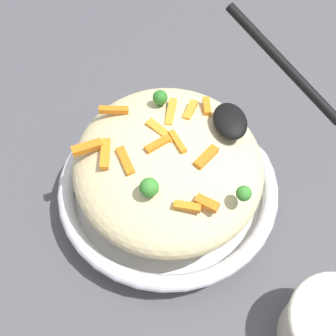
% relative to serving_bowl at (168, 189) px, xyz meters
% --- Properties ---
extents(ground_plane, '(2.40, 2.40, 0.00)m').
position_rel_serving_bowl_xyz_m(ground_plane, '(0.00, 0.00, -0.02)').
color(ground_plane, '#4C4C51').
extents(serving_bowl, '(0.29, 0.29, 0.05)m').
position_rel_serving_bowl_xyz_m(serving_bowl, '(0.00, 0.00, 0.00)').
color(serving_bowl, silver).
rests_on(serving_bowl, ground_plane).
extents(pasta_mound, '(0.25, 0.23, 0.09)m').
position_rel_serving_bowl_xyz_m(pasta_mound, '(0.00, 0.00, 0.06)').
color(pasta_mound, beige).
rests_on(pasta_mound, serving_bowl).
extents(carrot_piece_0, '(0.04, 0.01, 0.01)m').
position_rel_serving_bowl_xyz_m(carrot_piece_0, '(0.00, 0.07, 0.09)').
color(carrot_piece_0, orange).
rests_on(carrot_piece_0, pasta_mound).
extents(carrot_piece_1, '(0.03, 0.02, 0.01)m').
position_rel_serving_bowl_xyz_m(carrot_piece_1, '(0.05, -0.03, 0.10)').
color(carrot_piece_1, orange).
rests_on(carrot_piece_1, pasta_mound).
extents(carrot_piece_2, '(0.02, 0.03, 0.01)m').
position_rel_serving_bowl_xyz_m(carrot_piece_2, '(-0.08, -0.01, 0.09)').
color(carrot_piece_2, orange).
rests_on(carrot_piece_2, pasta_mound).
extents(carrot_piece_3, '(0.03, 0.03, 0.01)m').
position_rel_serving_bowl_xyz_m(carrot_piece_3, '(-0.02, -0.04, 0.10)').
color(carrot_piece_3, orange).
rests_on(carrot_piece_3, pasta_mound).
extents(carrot_piece_4, '(0.02, 0.03, 0.01)m').
position_rel_serving_bowl_xyz_m(carrot_piece_4, '(0.00, 0.01, 0.10)').
color(carrot_piece_4, orange).
rests_on(carrot_piece_4, pasta_mound).
extents(carrot_piece_5, '(0.04, 0.03, 0.01)m').
position_rel_serving_bowl_xyz_m(carrot_piece_5, '(0.02, 0.01, 0.10)').
color(carrot_piece_5, orange).
rests_on(carrot_piece_5, pasta_mound).
extents(carrot_piece_6, '(0.02, 0.03, 0.01)m').
position_rel_serving_bowl_xyz_m(carrot_piece_6, '(-0.08, -0.03, 0.10)').
color(carrot_piece_6, orange).
rests_on(carrot_piece_6, pasta_mound).
extents(carrot_piece_7, '(0.02, 0.04, 0.01)m').
position_rel_serving_bowl_xyz_m(carrot_piece_7, '(0.01, 0.09, 0.10)').
color(carrot_piece_7, orange).
rests_on(carrot_piece_7, pasta_mound).
extents(carrot_piece_8, '(0.03, 0.01, 0.01)m').
position_rel_serving_bowl_xyz_m(carrot_piece_8, '(0.05, -0.06, 0.09)').
color(carrot_piece_8, orange).
rests_on(carrot_piece_8, pasta_mound).
extents(carrot_piece_9, '(0.01, 0.04, 0.01)m').
position_rel_serving_bowl_xyz_m(carrot_piece_9, '(0.06, 0.06, 0.09)').
color(carrot_piece_9, orange).
rests_on(carrot_piece_9, pasta_mound).
extents(carrot_piece_10, '(0.03, 0.02, 0.01)m').
position_rel_serving_bowl_xyz_m(carrot_piece_10, '(-0.00, -0.01, 0.10)').
color(carrot_piece_10, orange).
rests_on(carrot_piece_10, pasta_mound).
extents(carrot_piece_11, '(0.04, 0.02, 0.01)m').
position_rel_serving_bowl_xyz_m(carrot_piece_11, '(-0.01, 0.05, 0.10)').
color(carrot_piece_11, orange).
rests_on(carrot_piece_11, pasta_mound).
extents(carrot_piece_12, '(0.04, 0.02, 0.01)m').
position_rel_serving_bowl_xyz_m(carrot_piece_12, '(0.05, -0.01, 0.10)').
color(carrot_piece_12, orange).
rests_on(carrot_piece_12, pasta_mound).
extents(broccoli_floret_0, '(0.02, 0.02, 0.02)m').
position_rel_serving_bowl_xyz_m(broccoli_floret_0, '(-0.08, -0.07, 0.10)').
color(broccoli_floret_0, '#377928').
rests_on(broccoli_floret_0, pasta_mound).
extents(broccoli_floret_1, '(0.02, 0.02, 0.02)m').
position_rel_serving_bowl_xyz_m(broccoli_floret_1, '(0.07, 0.00, 0.10)').
color(broccoli_floret_1, '#296820').
rests_on(broccoli_floret_1, pasta_mound).
extents(broccoli_floret_2, '(0.02, 0.02, 0.02)m').
position_rel_serving_bowl_xyz_m(broccoli_floret_2, '(-0.06, 0.03, 0.10)').
color(broccoli_floret_2, '#377928').
rests_on(broccoli_floret_2, pasta_mound).
extents(serving_spoon, '(0.16, 0.15, 0.08)m').
position_rel_serving_bowl_xyz_m(serving_spoon, '(0.04, -0.11, 0.12)').
color(serving_spoon, black).
rests_on(serving_spoon, pasta_mound).
extents(companion_bowl, '(0.11, 0.11, 0.07)m').
position_rel_serving_bowl_xyz_m(companion_bowl, '(-0.21, -0.15, 0.01)').
color(companion_bowl, beige).
rests_on(companion_bowl, ground_plane).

